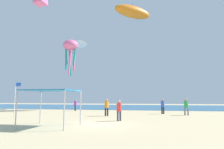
# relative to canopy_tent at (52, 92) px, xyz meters

# --- Properties ---
(ground) EXTENTS (110.00, 110.00, 0.10)m
(ground) POSITION_rel_canopy_tent_xyz_m (2.72, 1.68, -2.38)
(ground) COLOR #D1BA8C
(ocean_strip) EXTENTS (110.00, 25.76, 0.03)m
(ocean_strip) POSITION_rel_canopy_tent_xyz_m (2.72, 32.02, -2.32)
(ocean_strip) COLOR #28608C
(ocean_strip) RESTS_ON ground
(canopy_tent) EXTENTS (3.30, 2.83, 2.46)m
(canopy_tent) POSITION_rel_canopy_tent_xyz_m (0.00, 0.00, 0.00)
(canopy_tent) COLOR #B2B2B7
(canopy_tent) RESTS_ON ground
(person_near_tent) EXTENTS (0.41, 0.41, 1.72)m
(person_near_tent) POSITION_rel_canopy_tent_xyz_m (-4.79, 16.30, -1.33)
(person_near_tent) COLOR #33384C
(person_near_tent) RESTS_ON ground
(person_leftmost) EXTENTS (0.49, 0.45, 1.88)m
(person_leftmost) POSITION_rel_canopy_tent_xyz_m (10.58, 11.14, -1.23)
(person_leftmost) COLOR slate
(person_leftmost) RESTS_ON ground
(person_central) EXTENTS (0.42, 0.42, 1.76)m
(person_central) POSITION_rel_canopy_tent_xyz_m (4.02, 4.17, -1.30)
(person_central) COLOR #33384C
(person_central) RESTS_ON ground
(person_rightmost) EXTENTS (0.44, 0.44, 1.85)m
(person_rightmost) POSITION_rel_canopy_tent_xyz_m (8.08, 12.58, -1.25)
(person_rightmost) COLOR black
(person_rightmost) RESTS_ON ground
(person_far_shore) EXTENTS (0.44, 0.44, 1.85)m
(person_far_shore) POSITION_rel_canopy_tent_xyz_m (1.95, 8.49, -1.25)
(person_far_shore) COLOR black
(person_far_shore) RESTS_ON ground
(banner_flag) EXTENTS (0.61, 0.06, 3.43)m
(banner_flag) POSITION_rel_canopy_tent_xyz_m (-6.32, 4.62, -0.25)
(banner_flag) COLOR silver
(banner_flag) RESTS_ON ground
(kite_delta_white) EXTENTS (4.17, 4.19, 2.76)m
(kite_delta_white) POSITION_rel_canopy_tent_xyz_m (-6.57, 22.04, 10.11)
(kite_delta_white) COLOR white
(kite_inflatable_orange) EXTENTS (7.75, 7.09, 3.04)m
(kite_inflatable_orange) POSITION_rel_canopy_tent_xyz_m (3.67, 23.36, 16.07)
(kite_inflatable_orange) COLOR orange
(kite_octopus_pink) EXTENTS (2.76, 2.76, 5.73)m
(kite_octopus_pink) POSITION_rel_canopy_tent_xyz_m (-5.83, 16.32, 7.77)
(kite_octopus_pink) COLOR pink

